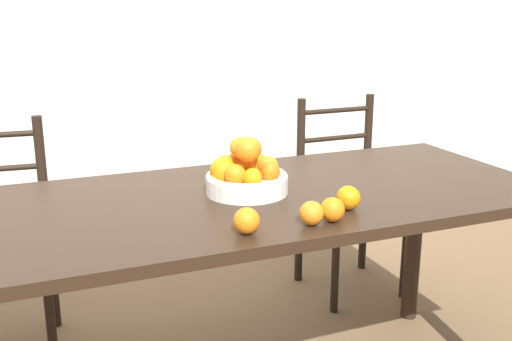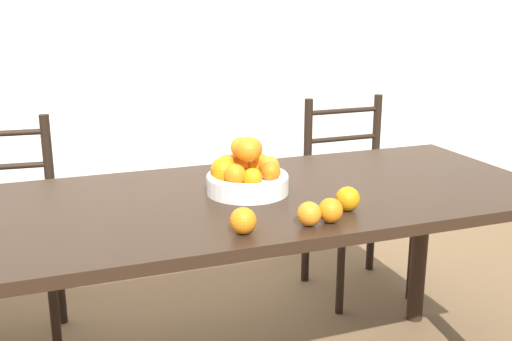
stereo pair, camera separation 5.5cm
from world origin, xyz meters
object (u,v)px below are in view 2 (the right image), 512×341
orange_loose_1 (309,214)px  chair_left (2,243)px  orange_loose_0 (330,210)px  orange_loose_2 (243,221)px  fruit_bowl (246,174)px  orange_loose_3 (348,199)px  chair_right (355,200)px

orange_loose_1 → chair_left: (-0.84, 1.02, -0.36)m
orange_loose_0 → orange_loose_2: 0.25m
orange_loose_1 → orange_loose_2: orange_loose_2 is taller
fruit_bowl → orange_loose_3: fruit_bowl is taller
orange_loose_2 → chair_left: bearing=122.9°
fruit_bowl → chair_right: (0.79, 0.68, -0.39)m
orange_loose_3 → chair_left: (-1.00, 0.95, -0.36)m
orange_loose_2 → orange_loose_3: bearing=11.3°
orange_loose_0 → chair_left: size_ratio=0.07×
fruit_bowl → chair_right: fruit_bowl is taller
orange_loose_3 → orange_loose_1: bearing=-154.8°
orange_loose_2 → orange_loose_3: size_ratio=0.99×
orange_loose_1 → orange_loose_2: size_ratio=0.95×
fruit_bowl → chair_left: bearing=138.9°
orange_loose_1 → fruit_bowl: bearing=100.0°
chair_left → chair_right: 1.57m
orange_loose_0 → orange_loose_1: orange_loose_0 is taller
orange_loose_3 → chair_right: 1.17m
orange_loose_1 → orange_loose_2: 0.19m
orange_loose_2 → fruit_bowl: bearing=69.4°
orange_loose_2 → chair_right: 1.42m
orange_loose_1 → chair_right: (0.73, 1.02, -0.36)m
orange_loose_3 → chair_left: bearing=136.5°
fruit_bowl → orange_loose_3: (0.22, -0.27, -0.03)m
orange_loose_1 → orange_loose_2: bearing=178.3°
orange_loose_2 → orange_loose_0: bearing=-0.8°
orange_loose_1 → orange_loose_3: (0.16, 0.07, 0.00)m
fruit_bowl → orange_loose_2: fruit_bowl is taller
orange_loose_0 → orange_loose_1: bearing=-178.0°
orange_loose_0 → fruit_bowl: bearing=110.4°
orange_loose_1 → orange_loose_3: orange_loose_3 is taller
chair_right → orange_loose_1: bearing=-126.6°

